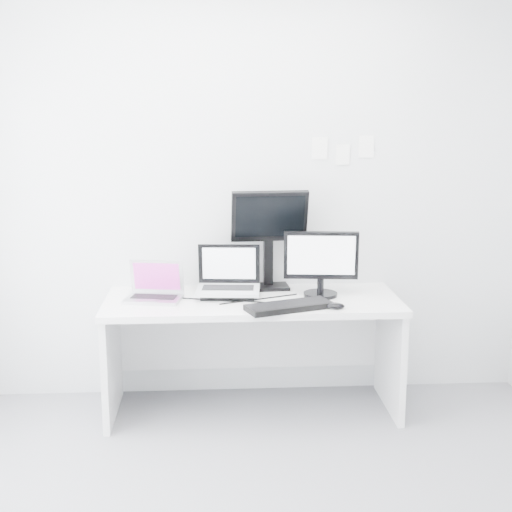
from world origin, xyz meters
name	(u,v)px	position (x,y,z in m)	size (l,w,h in m)	color
back_wall	(249,191)	(0.00, 1.60, 1.35)	(3.60, 3.60, 0.00)	silver
desk	(253,355)	(0.00, 1.25, 0.36)	(1.80, 0.70, 0.73)	white
macbook	(153,281)	(-0.60, 1.24, 0.85)	(0.33, 0.25, 0.25)	#A9A9AD
speaker	(209,276)	(-0.27, 1.49, 0.82)	(0.09, 0.09, 0.18)	black
dell_laptop	(228,272)	(-0.15, 1.30, 0.89)	(0.39, 0.30, 0.32)	silver
rear_monitor	(269,238)	(0.12, 1.49, 1.06)	(0.48, 0.17, 0.66)	black
samsung_monitor	(321,263)	(0.42, 1.29, 0.94)	(0.46, 0.21, 0.42)	black
keyboard	(289,306)	(0.20, 1.00, 0.75)	(0.50, 0.18, 0.03)	black
mouse	(335,306)	(0.47, 0.99, 0.75)	(0.11, 0.07, 0.04)	black
wall_note_0	(320,148)	(0.45, 1.59, 1.62)	(0.10, 0.00, 0.14)	white
wall_note_1	(343,154)	(0.60, 1.59, 1.58)	(0.09, 0.00, 0.13)	white
wall_note_2	(366,147)	(0.75, 1.59, 1.63)	(0.10, 0.00, 0.14)	white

